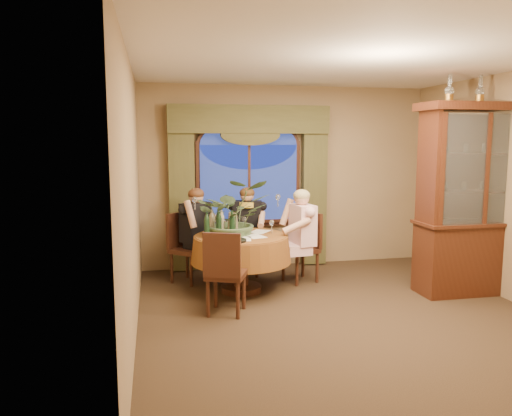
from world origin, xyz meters
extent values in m
plane|color=black|center=(0.00, 0.00, 0.00)|extent=(5.00, 5.00, 0.00)
plane|color=olive|center=(0.00, 2.50, 1.40)|extent=(4.50, 0.00, 4.50)
plane|color=white|center=(0.00, 0.00, 2.80)|extent=(5.00, 5.00, 0.00)
cube|color=#424121|center=(-1.63, 2.38, 1.18)|extent=(0.38, 0.14, 2.32)
cube|color=#424121|center=(0.43, 2.38, 1.18)|extent=(0.38, 0.14, 2.32)
cylinder|color=maroon|center=(-0.95, 1.19, 0.38)|extent=(1.66, 1.66, 0.75)
cube|color=#34150B|center=(1.97, 0.56, 1.21)|extent=(1.50, 0.59, 2.43)
cube|color=black|center=(-0.06, 1.48, 0.48)|extent=(0.53, 0.53, 0.96)
cube|color=black|center=(-0.73, 2.01, 0.48)|extent=(0.51, 0.51, 0.96)
cube|color=black|center=(-1.58, 1.77, 0.48)|extent=(0.59, 0.59, 0.96)
cube|color=black|center=(-1.26, 0.41, 0.48)|extent=(0.54, 0.54, 0.96)
imported|color=#415A38|center=(-1.03, 1.31, 1.36)|extent=(0.96, 1.06, 0.83)
imported|color=#42512A|center=(-0.91, 1.16, 0.77)|extent=(0.15, 0.15, 0.05)
cylinder|color=black|center=(-1.11, 0.81, 0.76)|extent=(0.34, 0.34, 0.02)
cylinder|color=black|center=(-1.40, 1.10, 0.92)|extent=(0.07, 0.07, 0.33)
cylinder|color=black|center=(-1.24, 1.14, 0.92)|extent=(0.07, 0.07, 0.33)
cylinder|color=tan|center=(-1.19, 1.22, 0.92)|extent=(0.07, 0.07, 0.33)
cylinder|color=black|center=(-1.07, 1.11, 0.92)|extent=(0.07, 0.07, 0.33)
cylinder|color=black|center=(-1.21, 1.39, 0.92)|extent=(0.07, 0.07, 0.33)
cylinder|color=tan|center=(-1.31, 1.28, 0.92)|extent=(0.07, 0.07, 0.33)
cube|color=white|center=(-0.79, 1.06, 0.75)|extent=(0.29, 0.35, 0.00)
cube|color=white|center=(-0.67, 1.36, 0.75)|extent=(0.35, 0.37, 0.00)
cube|color=white|center=(-0.97, 0.92, 0.75)|extent=(0.26, 0.33, 0.00)
camera|label=1|loc=(-2.04, -5.07, 1.97)|focal=35.00mm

